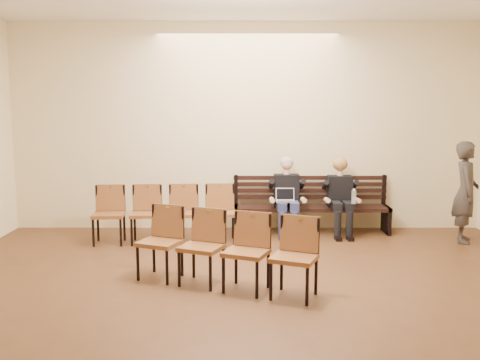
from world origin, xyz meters
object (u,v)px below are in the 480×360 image
object	(u,v)px
bench	(311,219)
laptop	(286,203)
seated_woman	(340,200)
bag	(255,224)
passerby	(466,185)
chair_row_back	(223,250)
water_bottle	(354,204)
seated_man	(287,198)
chair_row_front	(165,214)

from	to	relation	value
bench	laptop	size ratio (longest dim) A/B	8.62
seated_woman	laptop	distance (m)	0.94
bag	passerby	size ratio (longest dim) A/B	0.18
bag	chair_row_back	size ratio (longest dim) A/B	0.15
laptop	water_bottle	bearing A→B (deg)	-8.52
seated_man	seated_woman	xyz separation A→B (m)	(0.88, 0.00, -0.04)
chair_row_front	bench	bearing A→B (deg)	11.64
bench	chair_row_back	size ratio (longest dim) A/B	1.19
bench	water_bottle	world-z (taller)	water_bottle
bag	passerby	xyz separation A→B (m)	(3.24, -0.70, 0.79)
bench	bag	size ratio (longest dim) A/B	7.81
chair_row_back	bag	bearing A→B (deg)	103.55
bag	chair_row_back	bearing A→B (deg)	-99.19
seated_man	seated_woman	bearing A→B (deg)	0.00
bag	bench	bearing A→B (deg)	-6.12
chair_row_back	bench	bearing A→B (deg)	85.56
bag	chair_row_front	size ratio (longest dim) A/B	0.15
bag	passerby	distance (m)	3.41
bench	chair_row_front	xyz separation A→B (m)	(-2.36, -0.65, 0.23)
laptop	water_bottle	distance (m)	1.08
seated_woman	laptop	world-z (taller)	seated_woman
seated_man	chair_row_back	distance (m)	2.76
seated_man	laptop	size ratio (longest dim) A/B	4.06
laptop	seated_man	bearing A→B (deg)	76.62
laptop	chair_row_front	bearing A→B (deg)	-172.19
seated_woman	chair_row_back	world-z (taller)	seated_woman
seated_woman	chair_row_back	bearing A→B (deg)	-125.61
passerby	chair_row_front	size ratio (longest dim) A/B	0.83
seated_woman	passerby	bearing A→B (deg)	-14.56
water_bottle	chair_row_back	xyz separation A→B (m)	(-2.00, -2.28, -0.12)
laptop	bag	distance (m)	0.76
bench	bag	world-z (taller)	bench
bench	seated_woman	bearing A→B (deg)	-14.58
bag	water_bottle	bearing A→B (deg)	-18.56
water_bottle	passerby	world-z (taller)	passerby
laptop	passerby	distance (m)	2.80
seated_man	bench	bearing A→B (deg)	15.92
bag	laptop	bearing A→B (deg)	-40.43
water_bottle	chair_row_back	distance (m)	3.04
bench	seated_woman	distance (m)	0.59
water_bottle	chair_row_front	distance (m)	2.98
passerby	chair_row_front	xyz separation A→B (m)	(-4.67, -0.05, -0.46)
seated_man	bag	distance (m)	0.74
passerby	bench	bearing A→B (deg)	93.05
seated_woman	bag	distance (m)	1.48
seated_woman	chair_row_front	distance (m)	2.87
bag	chair_row_back	distance (m)	2.85
laptop	water_bottle	size ratio (longest dim) A/B	1.23
seated_man	bag	size ratio (longest dim) A/B	3.68
bench	passerby	bearing A→B (deg)	-14.57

